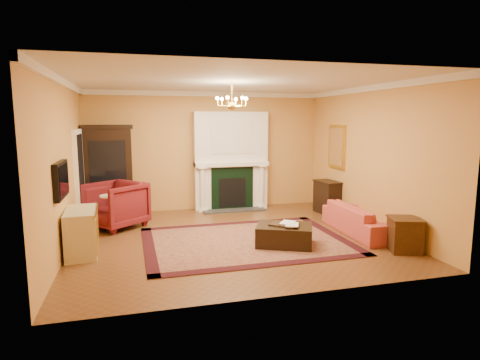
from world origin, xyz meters
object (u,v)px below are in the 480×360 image
object	(u,v)px
pedestal_table	(111,210)
coral_sofa	(361,215)
china_cabinet	(109,173)
console_table	(327,198)
leather_ottoman	(284,235)
wingback_armchair	(115,203)
commode	(82,232)
end_table	(405,236)

from	to	relation	value
pedestal_table	coral_sofa	size ratio (longest dim) A/B	0.38
china_cabinet	console_table	distance (m)	5.33
leather_ottoman	pedestal_table	bearing A→B (deg)	174.06
pedestal_table	coral_sofa	xyz separation A→B (m)	(4.92, -1.49, -0.05)
china_cabinet	wingback_armchair	world-z (taller)	china_cabinet
china_cabinet	wingback_armchair	size ratio (longest dim) A/B	1.93
wingback_armchair	commode	world-z (taller)	wingback_armchair
pedestal_table	commode	size ratio (longest dim) A/B	0.73
china_cabinet	end_table	distance (m)	6.60
wingback_armchair	commode	size ratio (longest dim) A/B	1.03
china_cabinet	wingback_armchair	xyz separation A→B (m)	(0.16, -1.11, -0.50)
china_cabinet	coral_sofa	distance (m)	5.81
end_table	console_table	distance (m)	3.03
commode	pedestal_table	bearing A→B (deg)	70.52
china_cabinet	commode	size ratio (longest dim) A/B	1.99
leather_ottoman	console_table	bearing A→B (deg)	72.53
pedestal_table	commode	bearing A→B (deg)	-106.45
wingback_armchair	coral_sofa	distance (m)	5.16
china_cabinet	console_table	world-z (taller)	china_cabinet
console_table	pedestal_table	bearing A→B (deg)	177.97
commode	end_table	xyz separation A→B (m)	(5.45, -1.31, -0.10)
end_table	leather_ottoman	xyz separation A→B (m)	(-1.91, 0.86, -0.09)
wingback_armchair	coral_sofa	size ratio (longest dim) A/B	0.55
commode	console_table	bearing A→B (deg)	14.30
china_cabinet	pedestal_table	bearing A→B (deg)	-91.01
wingback_armchair	console_table	world-z (taller)	wingback_armchair
china_cabinet	commode	distance (m)	2.87
china_cabinet	wingback_armchair	bearing A→B (deg)	-86.34
end_table	leather_ottoman	bearing A→B (deg)	155.83
wingback_armchair	end_table	world-z (taller)	wingback_armchair
console_table	leather_ottoman	distance (m)	2.94
pedestal_table	leather_ottoman	bearing A→B (deg)	-30.72
china_cabinet	leather_ottoman	world-z (taller)	china_cabinet
leather_ottoman	wingback_armchair	bearing A→B (deg)	170.01
commode	console_table	world-z (taller)	commode
pedestal_table	end_table	xyz separation A→B (m)	(5.04, -2.71, -0.15)
coral_sofa	leather_ottoman	distance (m)	1.85
pedestal_table	end_table	size ratio (longest dim) A/B	1.32
pedestal_table	end_table	bearing A→B (deg)	-28.32
leather_ottoman	coral_sofa	bearing A→B (deg)	36.32
wingback_armchair	commode	distance (m)	1.74
pedestal_table	coral_sofa	world-z (taller)	coral_sofa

